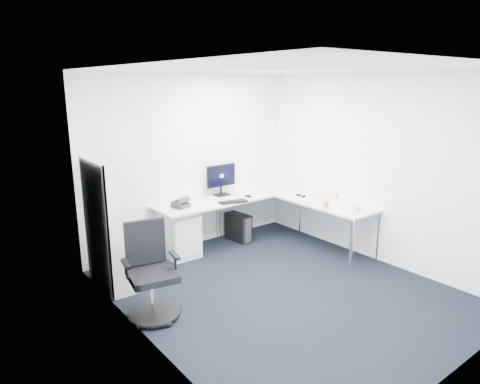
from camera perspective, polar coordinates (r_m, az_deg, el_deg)
ground at (r=5.56m, az=5.57°, el=-12.93°), size 4.20×4.20×0.00m
ceiling at (r=4.95m, az=6.35°, el=16.11°), size 4.20×4.20×0.00m
wall_back at (r=6.73m, az=-6.53°, el=4.02°), size 3.60×0.02×2.70m
wall_front at (r=3.92m, az=27.74°, el=-5.01°), size 3.60×0.02×2.70m
wall_left at (r=4.09m, az=-12.65°, el=-2.89°), size 0.02×4.20×2.70m
wall_right at (r=6.44m, az=17.62°, el=2.99°), size 0.02×4.20×2.70m
l_desk at (r=6.72m, az=0.86°, el=-4.41°), size 2.64×1.48×0.77m
drawer_pedestal at (r=6.52m, az=-8.19°, el=-5.36°), size 0.47×0.59×0.72m
bookshelf at (r=5.59m, az=-17.17°, el=-4.17°), size 0.32×0.83×1.65m
task_chair at (r=4.82m, az=-11.65°, el=-10.52°), size 0.70×0.70×1.07m
black_pc_tower at (r=7.10m, az=-0.21°, el=-4.72°), size 0.25×0.48×0.45m
beige_pc_tower at (r=6.34m, az=-14.65°, el=-7.99°), size 0.19×0.39×0.37m
power_strip at (r=7.44m, az=-0.36°, el=-5.49°), size 0.37×0.07×0.04m
monitor at (r=6.90m, az=-2.48°, el=1.66°), size 0.54×0.18×0.52m
black_keyboard at (r=6.53m, az=-0.94°, el=-1.30°), size 0.46×0.23×0.02m
mouse at (r=6.84m, az=1.09°, el=-0.56°), size 0.08×0.11×0.03m
desk_phone at (r=6.31m, az=-7.90°, el=-1.39°), size 0.26×0.26×0.15m
laptop at (r=6.91m, az=10.76°, el=0.35°), size 0.43×0.42×0.27m
white_keyboard at (r=6.69m, az=9.04°, el=-1.15°), size 0.14×0.43×0.01m
headphones at (r=6.95m, az=8.14°, el=-0.40°), size 0.12×0.18×0.04m
orange_fruit at (r=6.41m, az=11.44°, el=-1.63°), size 0.08×0.08×0.08m
tissue_box at (r=6.35m, az=14.79°, el=-2.00°), size 0.15×0.23×0.07m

